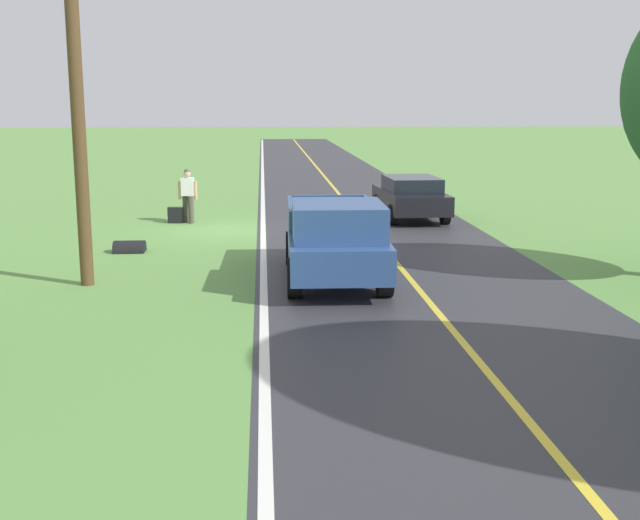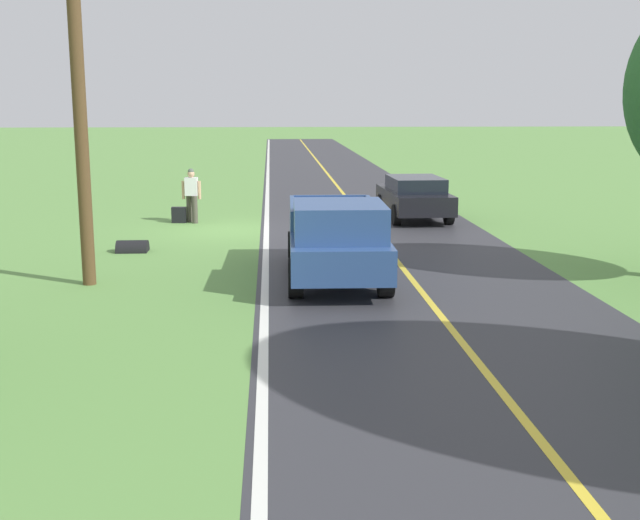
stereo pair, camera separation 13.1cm
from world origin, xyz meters
TOP-DOWN VIEW (x-y plane):
  - ground_plane at (0.00, 0.00)m, footprint 200.00×200.00m
  - road_surface at (-4.25, 0.00)m, footprint 6.81×120.00m
  - lane_edge_line at (-1.03, 0.00)m, footprint 0.16×117.60m
  - lane_centre_line at (-4.25, 0.00)m, footprint 0.14×117.60m
  - hitchhiker_walking at (1.36, -1.69)m, footprint 0.62×0.53m
  - suitcase_carried at (1.79, -1.64)m, footprint 0.47×0.24m
  - pickup_truck_passing at (-2.58, 7.21)m, footprint 2.19×5.44m
  - sedan_near_oncoming at (-5.94, -2.09)m, footprint 2.03×4.45m
  - utility_pole_roadside at (2.72, 7.18)m, footprint 0.28×0.28m
  - drainage_culvert at (2.44, 3.39)m, footprint 0.80×0.60m

SIDE VIEW (x-z plane):
  - ground_plane at x=0.00m, z-range 0.00..0.00m
  - drainage_culvert at x=2.44m, z-range -0.30..0.30m
  - road_surface at x=-4.25m, z-range 0.00..0.00m
  - lane_edge_line at x=-1.03m, z-range 0.00..0.01m
  - lane_centre_line at x=-4.25m, z-range 0.00..0.01m
  - suitcase_carried at x=1.79m, z-range 0.00..0.51m
  - sedan_near_oncoming at x=-5.94m, z-range 0.05..1.46m
  - pickup_truck_passing at x=-2.58m, z-range 0.06..1.88m
  - hitchhiker_walking at x=1.36m, z-range 0.11..1.85m
  - utility_pole_roadside at x=2.72m, z-range 0.00..8.38m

